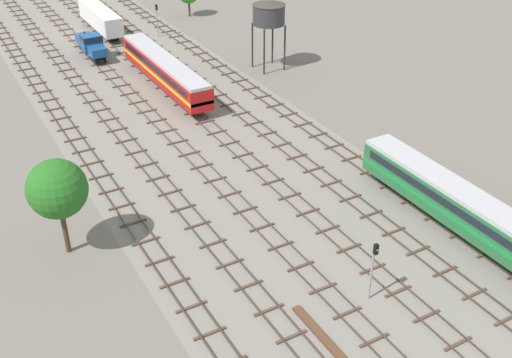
# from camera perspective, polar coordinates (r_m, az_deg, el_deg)

# --- Properties ---
(ground_plane) EXTENTS (480.00, 480.00, 0.00)m
(ground_plane) POSITION_cam_1_polar(r_m,az_deg,el_deg) (78.29, -9.27, 7.36)
(ground_plane) COLOR slate
(ballast_bed) EXTENTS (27.27, 176.00, 0.01)m
(ballast_bed) POSITION_cam_1_polar(r_m,az_deg,el_deg) (78.29, -9.27, 7.36)
(ballast_bed) COLOR gray
(ballast_bed) RESTS_ON ground
(track_far_left) EXTENTS (2.40, 126.00, 0.29)m
(track_far_left) POSITION_cam_1_polar(r_m,az_deg,el_deg) (76.37, -17.71, 5.75)
(track_far_left) COLOR #47382D
(track_far_left) RESTS_ON ground
(track_left) EXTENTS (2.40, 126.00, 0.29)m
(track_left) POSITION_cam_1_polar(r_m,az_deg,el_deg) (77.27, -14.39, 6.56)
(track_left) COLOR #47382D
(track_left) RESTS_ON ground
(track_centre_left) EXTENTS (2.40, 126.00, 0.29)m
(track_centre_left) POSITION_cam_1_polar(r_m,az_deg,el_deg) (78.43, -11.14, 7.33)
(track_centre_left) COLOR #47382D
(track_centre_left) RESTS_ON ground
(track_centre) EXTENTS (2.40, 126.00, 0.29)m
(track_centre) POSITION_cam_1_polar(r_m,az_deg,el_deg) (79.85, -7.98, 8.05)
(track_centre) COLOR #47382D
(track_centre) RESTS_ON ground
(track_centre_right) EXTENTS (2.40, 126.00, 0.29)m
(track_centre_right) POSITION_cam_1_polar(r_m,az_deg,el_deg) (81.50, -4.93, 8.72)
(track_centre_right) COLOR #47382D
(track_centre_right) RESTS_ON ground
(track_right) EXTENTS (2.40, 126.00, 0.29)m
(track_right) POSITION_cam_1_polar(r_m,az_deg,el_deg) (83.39, -2.01, 9.34)
(track_right) COLOR #47382D
(track_right) RESTS_ON ground
(passenger_coach_right_nearest) EXTENTS (2.96, 22.00, 3.80)m
(passenger_coach_right_nearest) POSITION_cam_1_polar(r_m,az_deg,el_deg) (53.84, 18.27, -2.34)
(passenger_coach_right_nearest) COLOR #286638
(passenger_coach_right_nearest) RESTS_ON ground
(passenger_coach_centre_near) EXTENTS (2.96, 22.00, 3.80)m
(passenger_coach_centre_near) POSITION_cam_1_polar(r_m,az_deg,el_deg) (79.69, -8.35, 9.90)
(passenger_coach_centre_near) COLOR red
(passenger_coach_centre_near) RESTS_ON ground
(shunter_loco_centre_left_mid) EXTENTS (2.74, 8.46, 3.10)m
(shunter_loco_centre_left_mid) POSITION_cam_1_polar(r_m,az_deg,el_deg) (92.96, -14.86, 11.87)
(shunter_loco_centre_left_mid) COLOR #194C8C
(shunter_loco_centre_left_mid) RESTS_ON ground
(freight_boxcar_centre_midfar) EXTENTS (2.87, 14.00, 3.60)m
(freight_boxcar_centre_midfar) POSITION_cam_1_polar(r_m,az_deg,el_deg) (103.56, -14.05, 14.15)
(freight_boxcar_centre_midfar) COLOR white
(freight_boxcar_centre_midfar) RESTS_ON ground
(water_tower) EXTENTS (4.45, 4.45, 9.22)m
(water_tower) POSITION_cam_1_polar(r_m,az_deg,el_deg) (84.25, 1.18, 14.93)
(water_tower) COLOR #2D2826
(water_tower) RESTS_ON ground
(signal_post_nearest) EXTENTS (0.28, 0.47, 5.08)m
(signal_post_nearest) POSITION_cam_1_polar(r_m,az_deg,el_deg) (44.76, 10.67, -7.62)
(signal_post_nearest) COLOR gray
(signal_post_nearest) RESTS_ON ground
(signal_post_near) EXTENTS (0.28, 0.47, 5.18)m
(signal_post_near) POSITION_cam_1_polar(r_m,az_deg,el_deg) (99.56, -9.06, 14.52)
(signal_post_near) COLOR gray
(signal_post_near) RESTS_ON ground
(lineside_tree_1) EXTENTS (4.67, 4.67, 8.22)m
(lineside_tree_1) POSITION_cam_1_polar(r_m,az_deg,el_deg) (49.50, -17.74, -0.90)
(lineside_tree_1) COLOR #4C331E
(lineside_tree_1) RESTS_ON ground
(spare_rail_bundle) EXTENTS (0.60, 10.00, 0.24)m
(spare_rail_bundle) POSITION_cam_1_polar(r_m,az_deg,el_deg) (42.48, 7.44, -15.54)
(spare_rail_bundle) COLOR brown
(spare_rail_bundle) RESTS_ON ground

